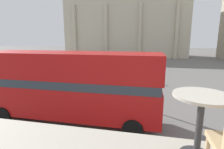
{
  "coord_description": "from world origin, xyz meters",
  "views": [
    {
      "loc": [
        0.25,
        -2.25,
        4.95
      ],
      "look_at": [
        -3.5,
        15.36,
        1.25
      ],
      "focal_mm": 28.0,
      "sensor_mm": 36.0,
      "label": 1
    }
  ],
  "objects": [
    {
      "name": "traffic_light_near",
      "position": [
        -1.39,
        10.73,
        2.61
      ],
      "size": [
        0.42,
        0.24,
        4.01
      ],
      "color": "black",
      "rests_on": "ground_plane"
    },
    {
      "name": "cafe_dining_table",
      "position": [
        0.82,
        -0.35,
        4.19
      ],
      "size": [
        0.6,
        0.6,
        0.73
      ],
      "color": "#2D2D30",
      "rests_on": "cafe_floor_slab"
    },
    {
      "name": "plaza_building_left",
      "position": [
        -6.72,
        49.75,
        8.4
      ],
      "size": [
        33.84,
        12.51,
        16.79
      ],
      "color": "beige",
      "rests_on": "ground_plane"
    },
    {
      "name": "double_decker_bus",
      "position": [
        -4.18,
        6.96,
        2.35
      ],
      "size": [
        10.36,
        2.76,
        4.2
      ],
      "rotation": [
        0.0,
        0.0,
        -0.06
      ],
      "color": "black",
      "rests_on": "ground_plane"
    },
    {
      "name": "traffic_light_mid",
      "position": [
        -2.3,
        19.56,
        2.18
      ],
      "size": [
        0.42,
        0.24,
        3.31
      ],
      "color": "black",
      "rests_on": "ground_plane"
    },
    {
      "name": "pedestrian_white",
      "position": [
        -6.71,
        21.57,
        0.94
      ],
      "size": [
        0.32,
        0.32,
        1.64
      ],
      "rotation": [
        0.0,
        0.0,
        5.35
      ],
      "color": "#282B33",
      "rests_on": "ground_plane"
    },
    {
      "name": "pedestrian_black",
      "position": [
        -3.6,
        25.29,
        1.02
      ],
      "size": [
        0.32,
        0.32,
        1.77
      ],
      "rotation": [
        0.0,
        0.0,
        0.06
      ],
      "color": "#282B33",
      "rests_on": "ground_plane"
    }
  ]
}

